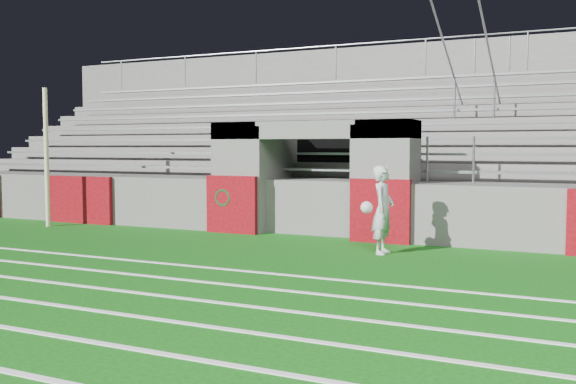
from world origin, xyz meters
The scene contains 6 objects.
ground centered at (0.00, 0.00, 0.00)m, with size 90.00×90.00×0.00m, color #0D510D.
field_post centered at (-6.71, 2.07, 1.75)m, with size 0.11×0.11×3.51m, color beige.
field_markings centered at (0.00, -5.00, 0.01)m, with size 28.00×8.09×0.01m.
stadium_structure centered at (0.00, 7.97, 1.49)m, with size 26.00×8.48×5.42m.
goalkeeper_with_ball centered at (2.26, 1.63, 0.84)m, with size 0.61×0.62×1.67m.
hose_coil centered at (-2.01, 2.93, 0.73)m, with size 0.54×0.14×0.64m.
Camera 1 is at (5.79, -10.00, 2.01)m, focal length 40.00 mm.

